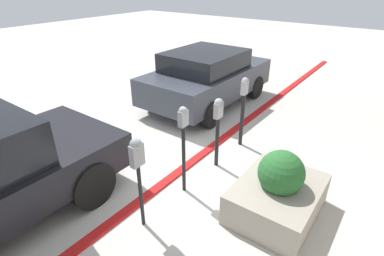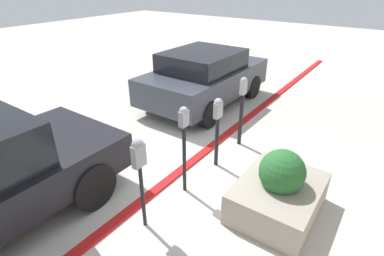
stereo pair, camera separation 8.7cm
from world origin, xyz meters
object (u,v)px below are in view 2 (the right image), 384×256
object	(u,v)px
parking_meter_fourth	(242,103)
parked_car_middle	(205,77)
parking_meter_nearest	(139,162)
planter_box	(279,191)
parking_meter_middle	(218,120)
parking_meter_second	(184,134)

from	to	relation	value
parking_meter_fourth	parked_car_middle	size ratio (longest dim) A/B	0.38
parking_meter_nearest	parked_car_middle	world-z (taller)	parked_car_middle
parking_meter_fourth	planter_box	world-z (taller)	parking_meter_fourth
parking_meter_middle	parking_meter_fourth	bearing A→B (deg)	0.54
parking_meter_second	planter_box	bearing A→B (deg)	-74.58
parking_meter_second	parked_car_middle	xyz separation A→B (m)	(3.35, 1.81, -0.28)
planter_box	parked_car_middle	size ratio (longest dim) A/B	0.38
parking_meter_fourth	parking_meter_second	bearing A→B (deg)	179.23
parking_meter_nearest	parking_meter_middle	size ratio (longest dim) A/B	1.05
parking_meter_second	parking_meter_fourth	bearing A→B (deg)	-0.77
parking_meter_nearest	parking_meter_middle	bearing A→B (deg)	-1.03
parking_meter_fourth	parked_car_middle	xyz separation A→B (m)	(1.44, 1.83, -0.16)
parking_meter_fourth	parked_car_middle	world-z (taller)	parked_car_middle
parking_meter_fourth	parked_car_middle	bearing A→B (deg)	51.75
parking_meter_nearest	parked_car_middle	size ratio (longest dim) A/B	0.37
parking_meter_nearest	parking_meter_fourth	world-z (taller)	parking_meter_fourth
parking_meter_middle	planter_box	xyz separation A→B (m)	(-0.55, -1.40, -0.56)
parking_meter_middle	parked_car_middle	size ratio (longest dim) A/B	0.35
parking_meter_nearest	planter_box	bearing A→B (deg)	-46.61
planter_box	parked_car_middle	world-z (taller)	parked_car_middle
parking_meter_second	parking_meter_middle	size ratio (longest dim) A/B	1.12
parking_meter_nearest	parking_meter_middle	xyz separation A→B (m)	(1.90, -0.03, -0.14)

